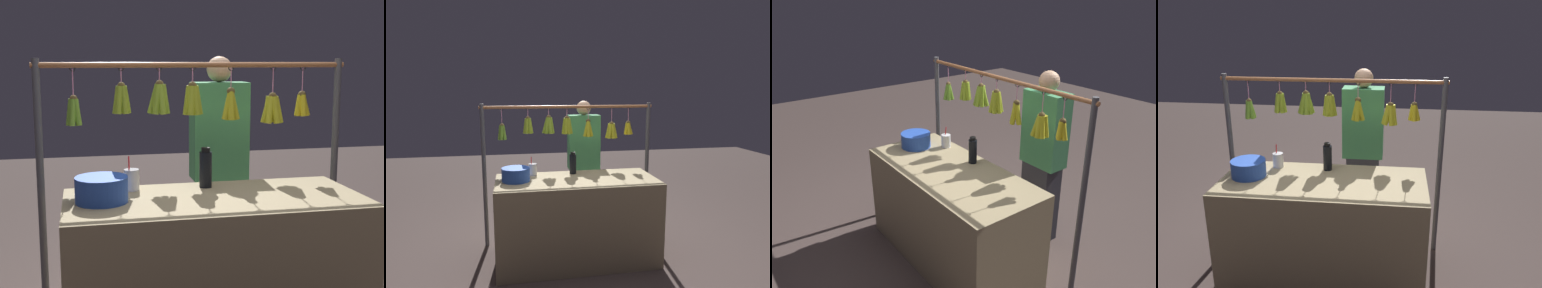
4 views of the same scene
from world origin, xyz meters
The scene contains 7 objects.
ground_plane centered at (0.00, 0.00, 0.00)m, with size 12.00×12.00×0.00m, color #493B37.
market_counter centered at (0.00, 0.00, 0.42)m, with size 1.57×0.71×0.84m, color tan.
display_rack centered at (0.00, -0.49, 1.15)m, with size 1.90×0.14×1.57m.
water_bottle centered at (0.00, -0.23, 0.95)m, with size 0.07×0.07×0.23m.
blue_bucket centered at (0.59, -0.03, 0.91)m, with size 0.27×0.27×0.13m, color blue.
drink_cup centered at (0.42, -0.24, 0.90)m, with size 0.09×0.09×0.19m.
vendor_person centered at (-0.24, -0.83, 0.78)m, with size 0.38×0.20×1.58m.
Camera 2 is at (0.59, 3.25, 1.71)m, focal length 32.28 mm.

